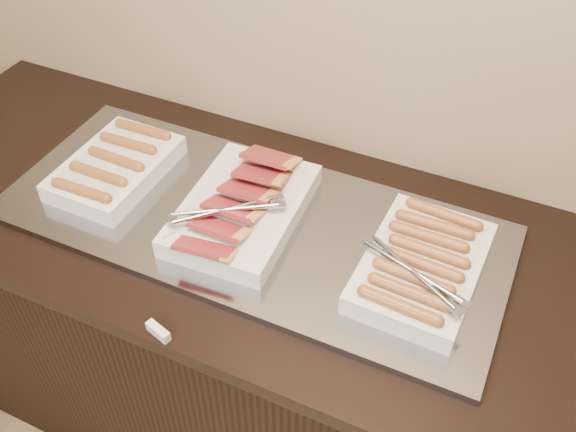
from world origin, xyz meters
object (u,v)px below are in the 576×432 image
(dish_left, at_px, (116,167))
(dish_right, at_px, (421,266))
(warming_tray, at_px, (250,222))
(counter, at_px, (257,337))
(dish_center, at_px, (242,208))

(dish_left, bearing_deg, dish_right, 0.41)
(warming_tray, relative_size, dish_right, 3.34)
(counter, xyz_separation_m, dish_left, (-0.38, 0.00, 0.50))
(counter, relative_size, dish_center, 5.02)
(dish_left, height_order, dish_right, dish_right)
(dish_center, height_order, dish_right, dish_center)
(counter, distance_m, dish_center, 0.50)
(counter, relative_size, dish_right, 5.73)
(dish_right, bearing_deg, dish_center, -178.18)
(dish_right, bearing_deg, warming_tray, -178.69)
(dish_left, xyz_separation_m, dish_center, (0.36, -0.00, 0.00))
(counter, height_order, warming_tray, warming_tray)
(counter, bearing_deg, dish_left, 180.00)
(warming_tray, xyz_separation_m, dish_center, (-0.02, -0.00, 0.04))
(dish_center, bearing_deg, dish_left, 176.42)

